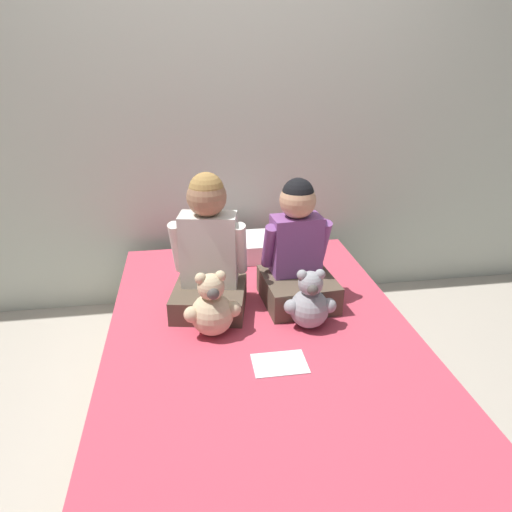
# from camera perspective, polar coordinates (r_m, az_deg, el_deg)

# --- Properties ---
(ground_plane) EXTENTS (14.00, 14.00, 0.00)m
(ground_plane) POSITION_cam_1_polar(r_m,az_deg,el_deg) (2.24, 0.85, -18.77)
(ground_plane) COLOR #B2A899
(wall_behind_bed) EXTENTS (8.00, 0.06, 2.50)m
(wall_behind_bed) POSITION_cam_1_polar(r_m,az_deg,el_deg) (2.80, -3.13, 18.49)
(wall_behind_bed) COLOR beige
(wall_behind_bed) RESTS_ON ground_plane
(bed) EXTENTS (1.34, 2.04, 0.42)m
(bed) POSITION_cam_1_polar(r_m,az_deg,el_deg) (2.10, 0.89, -14.63)
(bed) COLOR #997F60
(bed) RESTS_ON ground_plane
(child_on_left) EXTENTS (0.38, 0.38, 0.64)m
(child_on_left) POSITION_cam_1_polar(r_m,az_deg,el_deg) (2.08, -5.94, 0.39)
(child_on_left) COLOR brown
(child_on_left) RESTS_ON bed
(child_on_right) EXTENTS (0.35, 0.37, 0.60)m
(child_on_right) POSITION_cam_1_polar(r_m,az_deg,el_deg) (2.15, 5.18, 0.12)
(child_on_right) COLOR brown
(child_on_right) RESTS_ON bed
(teddy_bear_held_by_left_child) EXTENTS (0.24, 0.18, 0.29)m
(teddy_bear_held_by_left_child) POSITION_cam_1_polar(r_m,az_deg,el_deg) (1.94, -5.52, -6.52)
(teddy_bear_held_by_left_child) COLOR #D1B78E
(teddy_bear_held_by_left_child) RESTS_ON bed
(teddy_bear_held_by_right_child) EXTENTS (0.23, 0.17, 0.27)m
(teddy_bear_held_by_right_child) POSITION_cam_1_polar(r_m,az_deg,el_deg) (2.00, 6.72, -5.85)
(teddy_bear_held_by_right_child) COLOR #939399
(teddy_bear_held_by_right_child) RESTS_ON bed
(pillow_at_headboard) EXTENTS (0.45, 0.30, 0.11)m
(pillow_at_headboard) POSITION_cam_1_polar(r_m,az_deg,el_deg) (2.69, -2.05, 1.05)
(pillow_at_headboard) COLOR white
(pillow_at_headboard) RESTS_ON bed
(sign_card) EXTENTS (0.21, 0.15, 0.00)m
(sign_card) POSITION_cam_1_polar(r_m,az_deg,el_deg) (1.82, 2.98, -13.28)
(sign_card) COLOR white
(sign_card) RESTS_ON bed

